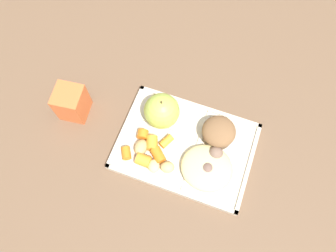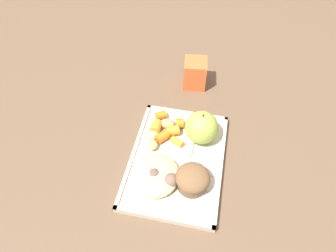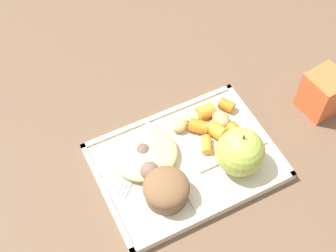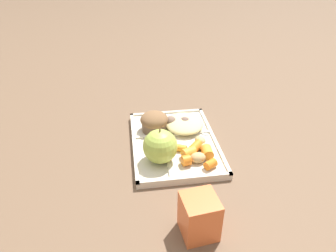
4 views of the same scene
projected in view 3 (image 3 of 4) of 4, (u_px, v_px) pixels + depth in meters
ground at (186, 165)px, 0.86m from camera, size 6.00×6.00×0.00m
lunch_tray at (186, 162)px, 0.86m from camera, size 0.32×0.23×0.02m
green_apple at (240, 152)px, 0.81m from camera, size 0.09×0.09×0.09m
bran_muffin at (166, 189)px, 0.79m from camera, size 0.08×0.08×0.06m
carrot_slice_large at (216, 130)px, 0.87m from camera, size 0.04×0.04×0.03m
carrot_slice_center at (206, 111)px, 0.90m from camera, size 0.03×0.03×0.03m
carrot_slice_back at (199, 126)px, 0.88m from camera, size 0.04×0.04×0.02m
carrot_slice_near_corner at (227, 105)px, 0.91m from camera, size 0.03×0.04×0.02m
carrot_slice_edge at (233, 130)px, 0.87m from camera, size 0.03×0.03×0.03m
carrot_slice_small at (206, 145)px, 0.86m from camera, size 0.03×0.04×0.02m
potato_chunk_small at (180, 125)px, 0.88m from camera, size 0.04×0.04×0.02m
potato_chunk_corner at (192, 117)px, 0.90m from camera, size 0.04×0.04×0.02m
potato_chunk_wedge at (221, 119)px, 0.89m from camera, size 0.03×0.04×0.03m
egg_noodle_pile at (145, 154)px, 0.84m from camera, size 0.12×0.11×0.03m
meatball_center at (148, 169)px, 0.82m from camera, size 0.04×0.04×0.04m
meatball_front at (143, 152)px, 0.84m from camera, size 0.03×0.03×0.03m
plastic_fork at (137, 162)px, 0.85m from camera, size 0.13×0.12×0.00m
milk_carton at (324, 94)px, 0.90m from camera, size 0.07×0.07×0.09m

